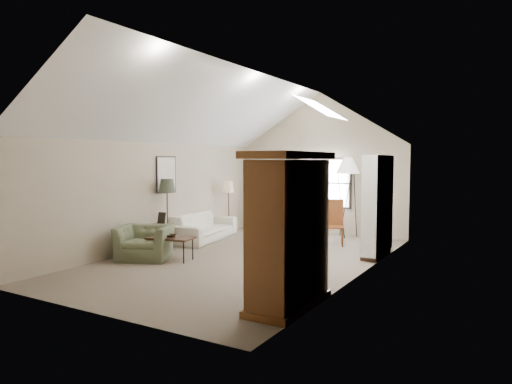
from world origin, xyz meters
The scene contains 18 objects.
room_shell centered at (0.00, 0.00, 3.21)m, with size 5.01×8.01×4.00m.
window centered at (0.10, 3.96, 1.45)m, with size 1.72×0.08×1.42m, color black.
skylight centered at (1.30, 0.90, 3.22)m, with size 0.80×1.20×0.52m, color white, non-canonical shape.
wall_art centered at (-1.88, 1.94, 1.73)m, with size 1.97×3.71×0.88m.
armoire centered at (2.18, -2.40, 1.10)m, with size 0.60×1.50×2.20m, color brown.
tv_alcove centered at (2.34, 1.60, 1.15)m, with size 0.32×1.30×2.10m, color white.
media_console centered at (2.32, 1.60, 0.30)m, with size 0.34×1.18×0.60m, color #382316.
tv_panel centered at (2.32, 1.60, 0.92)m, with size 0.05×0.90×0.55m, color black.
sofa centered at (-2.20, 1.42, 0.35)m, with size 2.42×0.95×0.71m, color white.
armchair_near centered at (-1.86, -1.10, 0.35)m, with size 1.08×0.95×0.71m, color #5A6244.
armchair_far centered at (-0.17, 1.98, 0.49)m, with size 1.05×1.08×0.99m, color #565F42.
coffee_table centered at (-1.30, -0.91, 0.24)m, with size 0.95×0.53×0.49m, color #361E16.
bowl centered at (-1.30, -0.91, 0.52)m, with size 0.23×0.23×0.06m, color #362616.
side_table centered at (-2.20, -0.18, 0.30)m, with size 0.61×0.61×0.61m, color #372216.
side_chair centered at (1.08, 2.37, 0.56)m, with size 0.44×0.44×1.13m, color brown.
tripod_lamp centered at (0.94, 3.70, 1.11)m, with size 0.64×0.64×2.22m, color white, non-canonical shape.
dark_lamp centered at (-2.20, 0.02, 0.84)m, with size 0.40×0.40×1.69m, color #282C1F, non-canonical shape.
tan_lamp centered at (-2.20, 2.62, 0.76)m, with size 0.30×0.30×1.52m, color tan, non-canonical shape.
Camera 1 is at (5.00, -8.16, 2.09)m, focal length 32.00 mm.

